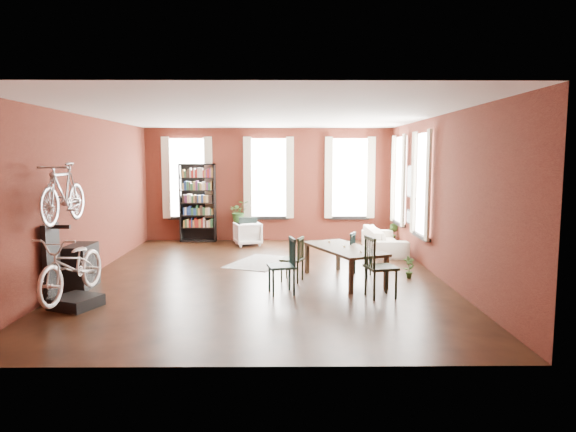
{
  "coord_description": "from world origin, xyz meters",
  "views": [
    {
      "loc": [
        0.42,
        -10.12,
        2.38
      ],
      "look_at": [
        0.51,
        0.6,
        1.15
      ],
      "focal_mm": 32.0,
      "sensor_mm": 36.0,
      "label": 1
    }
  ],
  "objects_px": {
    "dining_chair_d": "(361,255)",
    "white_armchair": "(248,233)",
    "cream_sofa": "(384,236)",
    "plant_stand": "(239,232)",
    "dining_chair_b": "(292,259)",
    "console_table": "(81,266)",
    "dining_chair_c": "(381,267)",
    "dining_chair_a": "(282,266)",
    "dining_table": "(344,264)",
    "bike_trainer": "(76,302)",
    "bicycle_floor": "(71,237)",
    "bookshelf": "(198,203)"
  },
  "relations": [
    {
      "from": "dining_chair_b",
      "to": "white_armchair",
      "type": "height_order",
      "value": "dining_chair_b"
    },
    {
      "from": "dining_chair_d",
      "to": "bookshelf",
      "type": "bearing_deg",
      "value": 64.09
    },
    {
      "from": "bike_trainer",
      "to": "console_table",
      "type": "relative_size",
      "value": 0.79
    },
    {
      "from": "dining_chair_d",
      "to": "console_table",
      "type": "relative_size",
      "value": 1.08
    },
    {
      "from": "dining_table",
      "to": "console_table",
      "type": "xyz_separation_m",
      "value": [
        -4.87,
        -0.5,
        0.07
      ]
    },
    {
      "from": "dining_chair_c",
      "to": "plant_stand",
      "type": "relative_size",
      "value": 1.86
    },
    {
      "from": "dining_chair_c",
      "to": "bicycle_floor",
      "type": "distance_m",
      "value": 5.05
    },
    {
      "from": "dining_chair_a",
      "to": "bicycle_floor",
      "type": "bearing_deg",
      "value": -87.39
    },
    {
      "from": "cream_sofa",
      "to": "plant_stand",
      "type": "height_order",
      "value": "cream_sofa"
    },
    {
      "from": "dining_chair_b",
      "to": "bike_trainer",
      "type": "height_order",
      "value": "dining_chair_b"
    },
    {
      "from": "dining_chair_d",
      "to": "white_armchair",
      "type": "xyz_separation_m",
      "value": [
        -2.53,
        3.68,
        -0.09
      ]
    },
    {
      "from": "bookshelf",
      "to": "dining_table",
      "type": "bearing_deg",
      "value": -52.62
    },
    {
      "from": "bike_trainer",
      "to": "dining_chair_c",
      "type": "bearing_deg",
      "value": 6.77
    },
    {
      "from": "dining_chair_a",
      "to": "cream_sofa",
      "type": "relative_size",
      "value": 0.47
    },
    {
      "from": "white_armchair",
      "to": "cream_sofa",
      "type": "bearing_deg",
      "value": 145.73
    },
    {
      "from": "dining_chair_a",
      "to": "dining_chair_d",
      "type": "relative_size",
      "value": 1.13
    },
    {
      "from": "dining_chair_c",
      "to": "bookshelf",
      "type": "xyz_separation_m",
      "value": [
        -4.08,
        5.87,
        0.58
      ]
    },
    {
      "from": "cream_sofa",
      "to": "console_table",
      "type": "bearing_deg",
      "value": 119.33
    },
    {
      "from": "dining_chair_a",
      "to": "cream_sofa",
      "type": "height_order",
      "value": "dining_chair_a"
    },
    {
      "from": "dining_chair_c",
      "to": "bike_trainer",
      "type": "bearing_deg",
      "value": 84.11
    },
    {
      "from": "dining_chair_b",
      "to": "bicycle_floor",
      "type": "distance_m",
      "value": 3.96
    },
    {
      "from": "plant_stand",
      "to": "bicycle_floor",
      "type": "height_order",
      "value": "bicycle_floor"
    },
    {
      "from": "bookshelf",
      "to": "bicycle_floor",
      "type": "bearing_deg",
      "value": -97.88
    },
    {
      "from": "plant_stand",
      "to": "bicycle_floor",
      "type": "bearing_deg",
      "value": -108.07
    },
    {
      "from": "dining_table",
      "to": "console_table",
      "type": "height_order",
      "value": "console_table"
    },
    {
      "from": "dining_chair_a",
      "to": "white_armchair",
      "type": "bearing_deg",
      "value": 178.84
    },
    {
      "from": "dining_chair_d",
      "to": "console_table",
      "type": "xyz_separation_m",
      "value": [
        -5.25,
        -0.87,
        -0.03
      ]
    },
    {
      "from": "dining_chair_c",
      "to": "console_table",
      "type": "bearing_deg",
      "value": 70.22
    },
    {
      "from": "dining_chair_c",
      "to": "white_armchair",
      "type": "bearing_deg",
      "value": 14.14
    },
    {
      "from": "dining_chair_a",
      "to": "console_table",
      "type": "xyz_separation_m",
      "value": [
        -3.66,
        0.43,
        -0.09
      ]
    },
    {
      "from": "dining_chair_d",
      "to": "dining_chair_b",
      "type": "bearing_deg",
      "value": 127.49
    },
    {
      "from": "bookshelf",
      "to": "bicycle_floor",
      "type": "height_order",
      "value": "bookshelf"
    },
    {
      "from": "dining_table",
      "to": "cream_sofa",
      "type": "height_order",
      "value": "cream_sofa"
    },
    {
      "from": "white_armchair",
      "to": "bike_trainer",
      "type": "xyz_separation_m",
      "value": [
        -2.32,
        -5.81,
        -0.25
      ]
    },
    {
      "from": "dining_chair_d",
      "to": "cream_sofa",
      "type": "bearing_deg",
      "value": 1.13
    },
    {
      "from": "dining_chair_d",
      "to": "bookshelf",
      "type": "relative_size",
      "value": 0.39
    },
    {
      "from": "white_armchair",
      "to": "bicycle_floor",
      "type": "bearing_deg",
      "value": 50.5
    },
    {
      "from": "white_armchair",
      "to": "plant_stand",
      "type": "height_order",
      "value": "white_armchair"
    },
    {
      "from": "white_armchair",
      "to": "plant_stand",
      "type": "relative_size",
      "value": 1.23
    },
    {
      "from": "dining_chair_a",
      "to": "plant_stand",
      "type": "height_order",
      "value": "dining_chair_a"
    },
    {
      "from": "bicycle_floor",
      "to": "dining_table",
      "type": "bearing_deg",
      "value": 27.24
    },
    {
      "from": "dining_chair_a",
      "to": "dining_chair_c",
      "type": "relative_size",
      "value": 0.94
    },
    {
      "from": "dining_chair_d",
      "to": "bicycle_floor",
      "type": "xyz_separation_m",
      "value": [
        -4.87,
        -2.15,
        0.7
      ]
    },
    {
      "from": "console_table",
      "to": "plant_stand",
      "type": "height_order",
      "value": "console_table"
    },
    {
      "from": "plant_stand",
      "to": "dining_chair_b",
      "type": "bearing_deg",
      "value": -72.9
    },
    {
      "from": "dining_chair_c",
      "to": "dining_chair_d",
      "type": "bearing_deg",
      "value": -8.62
    },
    {
      "from": "dining_chair_d",
      "to": "plant_stand",
      "type": "distance_m",
      "value": 5.04
    },
    {
      "from": "bike_trainer",
      "to": "dining_chair_b",
      "type": "bearing_deg",
      "value": 26.57
    },
    {
      "from": "bookshelf",
      "to": "console_table",
      "type": "relative_size",
      "value": 2.75
    },
    {
      "from": "dining_chair_b",
      "to": "console_table",
      "type": "bearing_deg",
      "value": -64.19
    }
  ]
}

